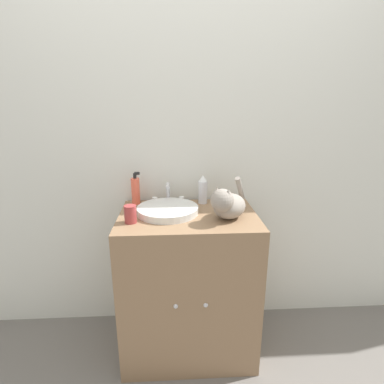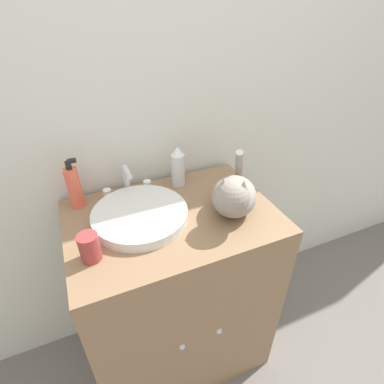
% 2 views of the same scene
% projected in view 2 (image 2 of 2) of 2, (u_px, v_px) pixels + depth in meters
% --- Properties ---
extents(wall_back, '(6.00, 0.05, 2.50)m').
position_uv_depth(wall_back, '(140.00, 87.00, 1.11)').
color(wall_back, silver).
rests_on(wall_back, ground_plane).
extents(vanity_cabinet, '(0.76, 0.54, 0.87)m').
position_uv_depth(vanity_cabinet, '(176.00, 292.00, 1.33)').
color(vanity_cabinet, '#8C6B4C').
rests_on(vanity_cabinet, ground_plane).
extents(sink_basin, '(0.34, 0.34, 0.04)m').
position_uv_depth(sink_basin, '(140.00, 215.00, 1.06)').
color(sink_basin, silver).
rests_on(sink_basin, vanity_cabinet).
extents(faucet, '(0.19, 0.10, 0.13)m').
position_uv_depth(faucet, '(127.00, 182.00, 1.17)').
color(faucet, silver).
rests_on(faucet, vanity_cabinet).
extents(cat, '(0.26, 0.30, 0.21)m').
position_uv_depth(cat, '(234.00, 195.00, 1.05)').
color(cat, gray).
rests_on(cat, vanity_cabinet).
extents(soap_bottle, '(0.05, 0.05, 0.20)m').
position_uv_depth(soap_bottle, '(74.00, 187.00, 1.09)').
color(soap_bottle, '#EF6047').
rests_on(soap_bottle, vanity_cabinet).
extents(spray_bottle, '(0.06, 0.06, 0.17)m').
position_uv_depth(spray_bottle, '(178.00, 167.00, 1.22)').
color(spray_bottle, silver).
rests_on(spray_bottle, vanity_cabinet).
extents(cup, '(0.06, 0.06, 0.09)m').
position_uv_depth(cup, '(90.00, 247.00, 0.89)').
color(cup, '#9E3838').
rests_on(cup, vanity_cabinet).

